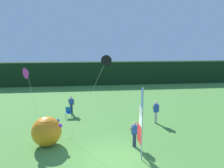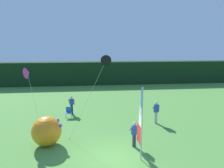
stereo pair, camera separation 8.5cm
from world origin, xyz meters
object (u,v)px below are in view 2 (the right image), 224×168
Objects in this scene: person_near_banner at (72,104)px; person_far_left at (156,112)px; folding_chair at (69,111)px; inflatable_balloon at (47,131)px; banner_flag at (140,124)px; person_mid_field at (134,134)px; kite_magenta_delta_1 at (27,73)px; kite_black_delta_2 at (106,61)px.

person_far_left reaches higher than person_near_banner.
person_far_left is at bearing -17.16° from folding_chair.
inflatable_balloon is at bearing -99.66° from folding_chair.
person_near_banner is 5.96m from inflatable_balloon.
folding_chair is (0.85, 5.00, -0.40)m from inflatable_balloon.
banner_flag is at bearing -20.55° from inflatable_balloon.
person_mid_field is 0.89× the size of person_far_left.
person_far_left is 9.96m from kite_magenta_delta_1.
person_near_banner is at bearing 118.70° from banner_flag.
banner_flag is 1.64m from person_mid_field.
folding_chair is 7.91m from kite_black_delta_2.
banner_flag is at bearing -35.65° from kite_black_delta_2.
folding_chair is at bearing -102.07° from person_near_banner.
person_far_left is at bearing -24.01° from person_near_banner.
kite_black_delta_2 is (2.74, -5.74, 4.70)m from folding_chair.
person_near_banner is 0.96m from folding_chair.
kite_magenta_delta_1 is (-2.60, -3.48, 3.32)m from person_near_banner.
inflatable_balloon is at bearing -100.02° from person_near_banner.
person_far_left is at bearing 54.93° from person_mid_field.
banner_flag is at bearing -87.89° from person_mid_field.
kite_magenta_delta_1 reaches higher than person_far_left.
kite_magenta_delta_1 is at bearing 148.67° from kite_black_delta_2.
inflatable_balloon is 5.66m from kite_black_delta_2.
banner_flag is at bearing -32.47° from kite_magenta_delta_1.
kite_black_delta_2 reaches higher than inflatable_balloon.
person_near_banner is at bearing 111.13° from kite_black_delta_2.
folding_chair is at bearing 122.71° from banner_flag.
kite_black_delta_2 reaches higher than kite_magenta_delta_1.
person_far_left is at bearing 62.75° from banner_flag.
person_mid_field is at bearing -24.80° from kite_magenta_delta_1.
banner_flag is 2.15× the size of inflatable_balloon.
person_near_banner is 1.05× the size of person_mid_field.
folding_chair is (-0.19, -0.87, -0.37)m from person_near_banner.
person_far_left is at bearing 2.71° from kite_magenta_delta_1.
inflatable_balloon is (-5.35, 2.00, -1.01)m from banner_flag.
person_near_banner is 7.90m from person_mid_field.
inflatable_balloon is at bearing 168.27° from kite_black_delta_2.
banner_flag reaches higher than folding_chair.
kite_magenta_delta_1 reaches higher than person_near_banner.
person_far_left is (2.49, 4.84, -0.97)m from banner_flag.
banner_flag is 0.87× the size of kite_magenta_delta_1.
banner_flag is 0.72× the size of kite_black_delta_2.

